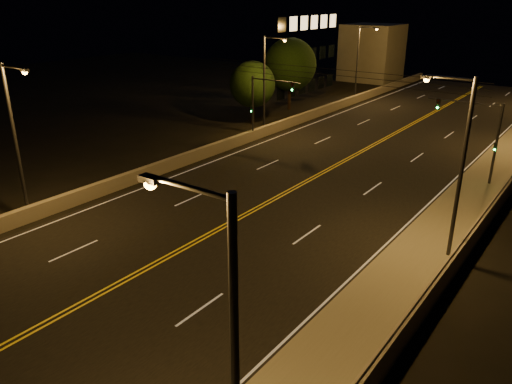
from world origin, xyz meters
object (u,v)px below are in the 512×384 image
Objects in this scene: traffic_signal_left at (262,101)px; tree_1 at (290,65)px; tree_0 at (252,84)px; streetlight_4 at (17,134)px; streetlight_5 at (267,80)px; streetlight_6 at (360,59)px; traffic_signal_right at (482,133)px; streetlight_1 at (457,159)px; streetlight_0 at (225,359)px.

tree_1 reaches higher than traffic_signal_left.
tree_0 is at bearing -85.58° from tree_1.
streetlight_5 is at bearing 90.00° from streetlight_4.
streetlight_4 reaches higher than tree_1.
traffic_signal_right is at bearing -48.39° from streetlight_6.
streetlight_6 is 1.55× the size of traffic_signal_right.
streetlight_1 and streetlight_6 have the same top height.
tree_0 is (-23.94, 5.57, 0.29)m from traffic_signal_right.
streetlight_6 reaches higher than traffic_signal_left.
traffic_signal_left is at bearing 124.31° from streetlight_0.
streetlight_5 is (-21.45, 32.12, 0.00)m from streetlight_0.
streetlight_0 is 1.13× the size of tree_1.
streetlight_1 is 36.91m from tree_1.
streetlight_1 is 1.13× the size of tree_1.
streetlight_4 is (-21.45, 7.53, 0.00)m from streetlight_0.
tree_1 reaches higher than tree_0.
streetlight_0 is 38.63m from streetlight_5.
traffic_signal_left is 7.61m from tree_0.
traffic_signal_right is 18.77m from traffic_signal_left.
streetlight_0 reaches higher than traffic_signal_left.
streetlight_5 and streetlight_6 have the same top height.
streetlight_0 is 1.00× the size of streetlight_6.
tree_1 is at bearing -118.26° from streetlight_6.
streetlight_4 is (-21.45, -9.89, 0.00)m from streetlight_1.
streetlight_6 is at bearing 90.00° from streetlight_5.
streetlight_4 is 44.65m from streetlight_6.
streetlight_5 is at bearing -90.00° from streetlight_6.
streetlight_0 is 50.74m from tree_1.
streetlight_5 is 20.05m from streetlight_6.
streetlight_4 is at bearing -155.25° from streetlight_1.
tree_0 is at bearing -103.45° from streetlight_6.
traffic_signal_right is (19.91, 22.23, -1.56)m from streetlight_4.
streetlight_0 and streetlight_5 have the same top height.
streetlight_4 is 1.00× the size of streetlight_5.
streetlight_6 reaches higher than tree_0.
streetlight_5 reaches higher than tree_1.
tree_0 is at bearing 98.24° from streetlight_4.
tree_1 is at bearing 150.77° from traffic_signal_right.
streetlight_6 is at bearing 92.91° from traffic_signal_left.
streetlight_0 is 1.55× the size of traffic_signal_left.
streetlight_0 is 56.41m from streetlight_6.
traffic_signal_right is (19.91, -22.42, -1.56)m from streetlight_6.
streetlight_1 is 12.53m from traffic_signal_right.
streetlight_0 is 1.00× the size of streetlight_1.
streetlight_4 is 29.88m from traffic_signal_right.
streetlight_6 is (0.00, 44.65, 0.00)m from streetlight_4.
streetlight_0 is 17.42m from streetlight_1.
streetlight_5 is at bearing 115.70° from traffic_signal_left.
tree_1 is (-24.57, 13.75, 1.40)m from traffic_signal_right.
tree_0 reaches higher than traffic_signal_right.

